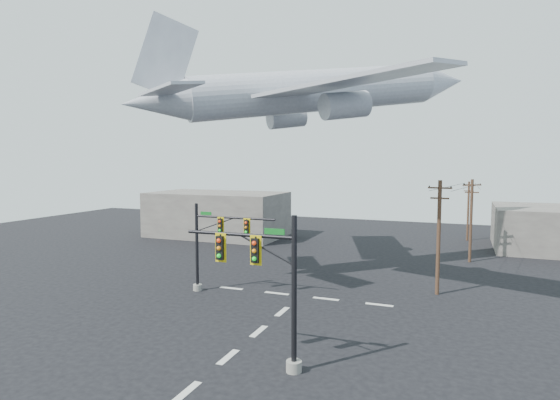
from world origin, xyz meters
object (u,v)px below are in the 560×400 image
at_px(signal_mast_near, 270,288).
at_px(airliner, 315,92).
at_px(signal_mast_far, 213,245).
at_px(utility_pole_a, 439,235).
at_px(utility_pole_b, 471,219).
at_px(utility_pole_c, 468,210).

distance_m(signal_mast_near, airliner, 22.94).
bearing_deg(signal_mast_far, signal_mast_near, -49.06).
bearing_deg(utility_pole_a, utility_pole_b, 85.35).
xyz_separation_m(signal_mast_far, airliner, (5.78, 8.23, 12.63)).
bearing_deg(utility_pole_a, airliner, 173.77).
bearing_deg(utility_pole_c, airliner, -112.53).
relative_size(utility_pole_b, utility_pole_c, 1.11).
height_order(utility_pole_a, utility_pole_c, utility_pole_a).
bearing_deg(utility_pole_b, signal_mast_near, -113.49).
height_order(utility_pole_b, utility_pole_c, utility_pole_b).
bearing_deg(signal_mast_near, utility_pole_c, 77.75).
bearing_deg(utility_pole_b, airliner, -145.69).
xyz_separation_m(utility_pole_a, airliner, (-10.72, 2.31, 11.75)).
xyz_separation_m(signal_mast_far, utility_pole_b, (19.02, 19.36, 0.66)).
bearing_deg(utility_pole_c, signal_mast_near, -96.94).
height_order(signal_mast_far, utility_pole_b, utility_pole_b).
bearing_deg(airliner, utility_pole_c, 18.31).
relative_size(signal_mast_far, airliner, 0.25).
height_order(utility_pole_a, utility_pole_b, utility_pole_a).
bearing_deg(airliner, utility_pole_a, -56.02).
bearing_deg(signal_mast_far, airliner, 54.91).
relative_size(signal_mast_far, utility_pole_c, 0.92).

